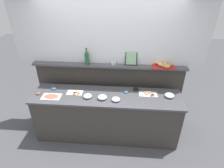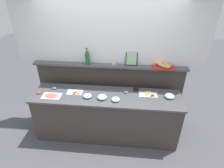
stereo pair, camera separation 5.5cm
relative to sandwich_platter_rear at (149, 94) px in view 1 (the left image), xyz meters
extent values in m
plane|color=#4C4C51|center=(-0.75, 0.51, -0.95)|extent=(12.00, 12.00, 0.00)
cube|color=#3D3833|center=(-0.75, -0.09, -0.50)|extent=(2.63, 0.61, 0.90)
cube|color=#4C4C51|center=(-0.75, -0.09, -0.03)|extent=(2.67, 0.65, 0.03)
cube|color=#3D3833|center=(-0.75, 0.41, -0.30)|extent=(2.89, 0.08, 1.30)
cube|color=#4C4C51|center=(-0.75, 0.36, 0.38)|extent=(2.89, 0.22, 0.04)
cube|color=silver|center=(-0.75, 0.43, 1.02)|extent=(3.49, 0.08, 1.26)
cube|color=white|center=(-0.01, 0.00, -0.01)|extent=(0.32, 0.16, 0.01)
cube|color=tan|center=(-0.02, 0.03, 0.00)|extent=(0.07, 0.06, 0.01)
cube|color=#D1664C|center=(-0.02, 0.03, 0.01)|extent=(0.07, 0.06, 0.01)
cube|color=tan|center=(-0.02, 0.03, 0.02)|extent=(0.07, 0.06, 0.01)
cube|color=tan|center=(-0.03, -0.01, 0.00)|extent=(0.07, 0.07, 0.01)
cube|color=#D1664C|center=(-0.03, -0.01, 0.01)|extent=(0.07, 0.07, 0.01)
cube|color=tan|center=(-0.03, -0.01, 0.02)|extent=(0.07, 0.07, 0.01)
cube|color=tan|center=(0.06, -0.05, 0.00)|extent=(0.06, 0.04, 0.01)
cube|color=#D1664C|center=(0.06, -0.05, 0.01)|extent=(0.06, 0.04, 0.01)
cube|color=tan|center=(0.06, -0.05, 0.02)|extent=(0.06, 0.04, 0.01)
cube|color=tan|center=(0.02, 0.04, 0.00)|extent=(0.05, 0.06, 0.01)
cube|color=#D1664C|center=(0.02, 0.04, 0.01)|extent=(0.05, 0.06, 0.01)
cube|color=tan|center=(0.02, 0.04, 0.02)|extent=(0.05, 0.06, 0.01)
cube|color=tan|center=(0.07, -0.04, 0.00)|extent=(0.06, 0.04, 0.01)
cube|color=#D1664C|center=(0.07, -0.04, 0.01)|extent=(0.06, 0.04, 0.01)
cube|color=tan|center=(0.07, -0.04, 0.02)|extent=(0.06, 0.04, 0.01)
cube|color=silver|center=(-1.33, -0.05, -0.01)|extent=(0.29, 0.17, 0.01)
cube|color=tan|center=(-1.25, -0.10, 0.00)|extent=(0.07, 0.07, 0.01)
cube|color=#D1664C|center=(-1.25, -0.10, 0.01)|extent=(0.07, 0.07, 0.01)
cube|color=tan|center=(-1.25, -0.10, 0.02)|extent=(0.07, 0.07, 0.01)
cube|color=tan|center=(-1.27, -0.06, 0.00)|extent=(0.07, 0.07, 0.01)
cube|color=#D1664C|center=(-1.27, -0.06, 0.01)|extent=(0.07, 0.07, 0.01)
cube|color=tan|center=(-1.27, -0.06, 0.02)|extent=(0.07, 0.07, 0.01)
cube|color=tan|center=(-1.32, -0.10, 0.00)|extent=(0.05, 0.06, 0.01)
cube|color=#D1664C|center=(-1.32, -0.10, 0.01)|extent=(0.05, 0.06, 0.01)
cube|color=tan|center=(-1.32, -0.10, 0.02)|extent=(0.05, 0.06, 0.01)
cube|color=tan|center=(-1.32, -0.08, 0.00)|extent=(0.06, 0.07, 0.01)
cube|color=#D1664C|center=(-1.32, -0.08, 0.01)|extent=(0.06, 0.07, 0.01)
cube|color=tan|center=(-1.32, -0.08, 0.02)|extent=(0.06, 0.07, 0.01)
cube|color=silver|center=(-1.71, -0.21, -0.01)|extent=(0.33, 0.21, 0.01)
ellipsoid|color=#D1664C|center=(-1.71, -0.21, 0.00)|extent=(0.25, 0.14, 0.01)
ellipsoid|color=silver|center=(-1.07, -0.18, 0.02)|extent=(0.15, 0.15, 0.06)
ellipsoid|color=#BF4C3F|center=(-1.07, -0.18, 0.01)|extent=(0.12, 0.12, 0.04)
ellipsoid|color=silver|center=(-0.81, -0.19, 0.02)|extent=(0.17, 0.17, 0.07)
ellipsoid|color=#E5CC66|center=(-0.81, -0.19, 0.01)|extent=(0.13, 0.13, 0.04)
ellipsoid|color=silver|center=(-0.57, -0.23, 0.02)|extent=(0.14, 0.14, 0.06)
ellipsoid|color=#BF4C3F|center=(-0.57, -0.23, 0.01)|extent=(0.11, 0.11, 0.03)
ellipsoid|color=silver|center=(0.36, -0.04, 0.02)|extent=(0.17, 0.17, 0.07)
ellipsoid|color=#E5CC66|center=(0.36, -0.04, 0.01)|extent=(0.13, 0.13, 0.04)
ellipsoid|color=teal|center=(-1.75, 0.04, 0.00)|extent=(0.09, 0.09, 0.03)
ellipsoid|color=black|center=(-0.23, 0.14, 0.01)|extent=(0.11, 0.11, 0.04)
ellipsoid|color=brown|center=(-1.98, -0.14, 0.00)|extent=(0.08, 0.08, 0.03)
ellipsoid|color=teal|center=(-0.40, 0.04, 0.00)|extent=(0.08, 0.08, 0.03)
cylinder|color=#23562D|center=(-1.14, 0.31, 0.50)|extent=(0.08, 0.08, 0.22)
cone|color=#23562D|center=(-1.14, 0.31, 0.65)|extent=(0.06, 0.06, 0.08)
cylinder|color=black|center=(-1.14, 0.31, 0.70)|extent=(0.03, 0.03, 0.02)
cylinder|color=white|center=(-0.68, 0.33, 0.43)|extent=(0.03, 0.03, 0.08)
cylinder|color=#B7BABF|center=(-0.68, 0.33, 0.48)|extent=(0.03, 0.03, 0.01)
cylinder|color=white|center=(-0.63, 0.33, 0.43)|extent=(0.03, 0.03, 0.08)
cylinder|color=#B7BABF|center=(-0.63, 0.33, 0.48)|extent=(0.03, 0.03, 0.01)
cube|color=#B2231E|center=(0.25, 0.33, 0.40)|extent=(0.40, 0.26, 0.02)
ellipsoid|color=tan|center=(0.30, 0.26, 0.44)|extent=(0.12, 0.09, 0.06)
ellipsoid|color=#B7844C|center=(0.25, 0.28, 0.44)|extent=(0.17, 0.16, 0.06)
ellipsoid|color=#AD7A47|center=(0.23, 0.42, 0.44)|extent=(0.14, 0.12, 0.07)
ellipsoid|color=tan|center=(0.20, 0.33, 0.44)|extent=(0.16, 0.18, 0.07)
ellipsoid|color=tan|center=(0.30, 0.39, 0.44)|extent=(0.12, 0.16, 0.06)
ellipsoid|color=tan|center=(0.13, 0.41, 0.44)|extent=(0.15, 0.14, 0.07)
ellipsoid|color=tan|center=(0.32, 0.42, 0.44)|extent=(0.14, 0.11, 0.06)
ellipsoid|color=#AD7A47|center=(0.31, 0.42, 0.44)|extent=(0.10, 0.16, 0.06)
ellipsoid|color=#B7844C|center=(0.32, 0.30, 0.44)|extent=(0.18, 0.15, 0.06)
cube|color=black|center=(-0.34, 0.37, 0.53)|extent=(0.21, 0.08, 0.27)
cube|color=#8CB78C|center=(-0.34, 0.36, 0.53)|extent=(0.18, 0.07, 0.24)
camera|label=1|loc=(-0.43, -2.83, 1.89)|focal=30.19mm
camera|label=2|loc=(-0.37, -2.83, 1.89)|focal=30.19mm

